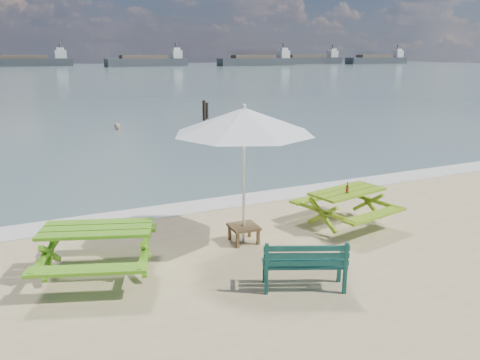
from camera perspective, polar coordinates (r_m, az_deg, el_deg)
name	(u,v)px	position (r m, az deg, el deg)	size (l,w,h in m)	color
sea	(37,74)	(90.50, -23.46, 11.77)	(300.00, 300.00, 0.00)	slate
foam_strip	(198,206)	(11.15, -5.19, -3.18)	(22.00, 0.90, 0.01)	silver
picnic_table_left	(98,252)	(8.00, -16.87, -8.42)	(2.28, 2.40, 0.83)	#549C17
picnic_table_right	(346,208)	(10.05, 12.83, -3.40)	(1.92, 2.06, 0.77)	#6C9616
park_bench	(304,273)	(7.39, 7.77, -11.21)	(1.33, 0.90, 0.78)	#10423B
side_table	(244,233)	(9.01, 0.45, -6.52)	(0.55, 0.55, 0.34)	brown
patio_umbrella	(244,121)	(8.45, 0.49, 7.23)	(2.73, 2.73, 2.58)	silver
beer_bottle	(347,189)	(9.71, 12.93, -1.13)	(0.06, 0.06, 0.23)	#925815
swimmer	(118,140)	(22.98, -14.68, 4.76)	(0.62, 0.45, 1.60)	tan
mooring_pilings	(205,112)	(25.71, -4.25, 8.22)	(0.57, 0.77, 1.28)	black
cargo_ships	(238,61)	(145.79, -0.28, 14.30)	(134.93, 27.91, 4.40)	#34393D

